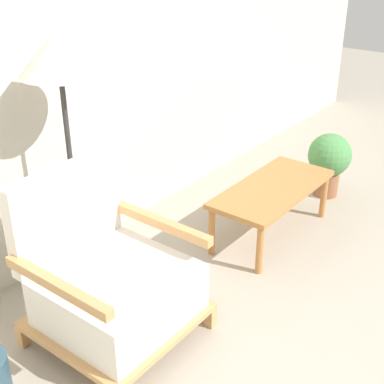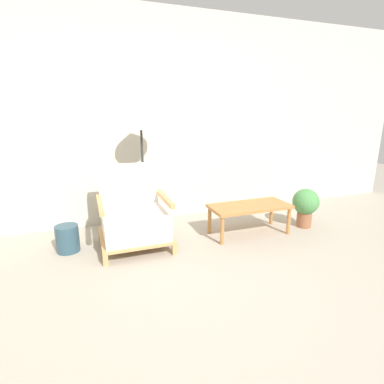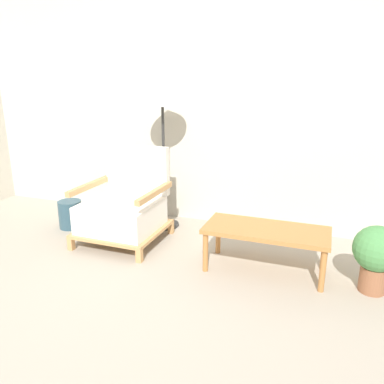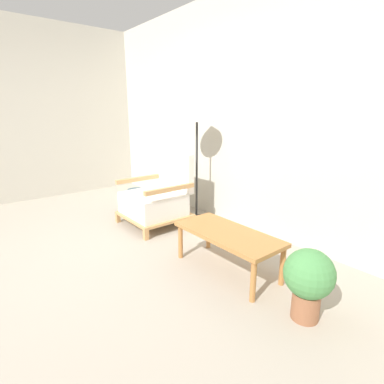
# 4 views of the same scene
# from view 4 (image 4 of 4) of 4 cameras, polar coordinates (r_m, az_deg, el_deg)

# --- Properties ---
(ground_plane) EXTENTS (14.00, 14.00, 0.00)m
(ground_plane) POSITION_cam_4_polar(r_m,az_deg,el_deg) (2.92, -23.06, -14.08)
(ground_plane) COLOR #A89E8E
(wall_back) EXTENTS (8.00, 0.06, 2.70)m
(wall_back) POSITION_cam_4_polar(r_m,az_deg,el_deg) (3.68, 8.41, 14.67)
(wall_back) COLOR beige
(wall_back) RESTS_ON ground_plane
(wall_left) EXTENTS (0.06, 8.00, 2.70)m
(wall_left) POSITION_cam_4_polar(r_m,az_deg,el_deg) (5.34, -27.73, 13.23)
(wall_left) COLOR beige
(wall_left) RESTS_ON ground_plane
(armchair) EXTENTS (0.75, 0.72, 0.88)m
(armchair) POSITION_cam_4_polar(r_m,az_deg,el_deg) (3.73, -6.67, -1.29)
(armchair) COLOR tan
(armchair) RESTS_ON ground_plane
(floor_lamp) EXTENTS (0.41, 0.41, 1.47)m
(floor_lamp) POSITION_cam_4_polar(r_m,az_deg,el_deg) (3.69, 0.94, 13.67)
(floor_lamp) COLOR #2D2D2D
(floor_lamp) RESTS_ON ground_plane
(coffee_table) EXTENTS (0.97, 0.44, 0.37)m
(coffee_table) POSITION_cam_4_polar(r_m,az_deg,el_deg) (2.64, 6.79, -8.40)
(coffee_table) COLOR #B2753D
(coffee_table) RESTS_ON ground_plane
(vase) EXTENTS (0.24, 0.24, 0.29)m
(vase) POSITION_cam_4_polar(r_m,az_deg,el_deg) (4.41, -10.58, -1.29)
(vase) COLOR #2D4C5B
(vase) RESTS_ON ground_plane
(potted_plant) EXTENTS (0.33, 0.33, 0.50)m
(potted_plant) POSITION_cam_4_polar(r_m,az_deg,el_deg) (2.19, 21.31, -15.13)
(potted_plant) COLOR #935B3D
(potted_plant) RESTS_ON ground_plane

